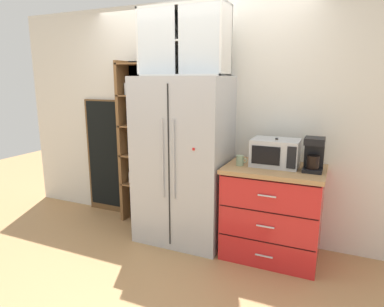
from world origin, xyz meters
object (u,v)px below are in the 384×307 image
at_px(coffee_maker, 314,154).
at_px(chalkboard_menu, 107,156).
at_px(bottle_cobalt, 277,155).
at_px(bottle_amber, 276,154).
at_px(refrigerator, 183,161).
at_px(microwave, 275,153).
at_px(mug_sage, 240,161).

distance_m(coffee_maker, chalkboard_menu, 2.58).
bearing_deg(bottle_cobalt, chalkboard_menu, 174.74).
xyz_separation_m(bottle_cobalt, bottle_amber, (-0.00, -0.07, 0.02)).
xyz_separation_m(bottle_amber, chalkboard_menu, (-2.21, 0.27, -0.29)).
bearing_deg(refrigerator, coffee_maker, 0.89).
distance_m(coffee_maker, bottle_amber, 0.34).
height_order(refrigerator, coffee_maker, refrigerator).
relative_size(microwave, mug_sage, 4.12).
xyz_separation_m(mug_sage, bottle_cobalt, (0.32, 0.16, 0.05)).
xyz_separation_m(refrigerator, coffee_maker, (1.30, 0.02, 0.19)).
distance_m(refrigerator, chalkboard_menu, 1.30).
xyz_separation_m(microwave, bottle_cobalt, (0.01, 0.04, -0.03)).
xyz_separation_m(coffee_maker, chalkboard_menu, (-2.55, 0.28, -0.32)).
height_order(refrigerator, bottle_amber, refrigerator).
bearing_deg(microwave, bottle_cobalt, 75.32).
height_order(refrigerator, mug_sage, refrigerator).
xyz_separation_m(microwave, coffee_maker, (0.35, -0.04, 0.03)).
xyz_separation_m(coffee_maker, bottle_cobalt, (-0.34, 0.08, -0.05)).
xyz_separation_m(microwave, chalkboard_menu, (-2.20, 0.24, -0.29)).
relative_size(refrigerator, microwave, 3.98).
height_order(microwave, mug_sage, microwave).
distance_m(microwave, bottle_amber, 0.03).
distance_m(bottle_cobalt, bottle_amber, 0.07).
xyz_separation_m(refrigerator, bottle_amber, (0.96, 0.03, 0.15)).
bearing_deg(chalkboard_menu, mug_sage, -10.99).
bearing_deg(bottle_amber, microwave, 108.41).
height_order(refrigerator, chalkboard_menu, refrigerator).
bearing_deg(mug_sage, coffee_maker, 7.23).
distance_m(mug_sage, bottle_amber, 0.34).
bearing_deg(mug_sage, refrigerator, 174.32).
height_order(coffee_maker, chalkboard_menu, chalkboard_menu).
bearing_deg(mug_sage, chalkboard_menu, 169.01).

